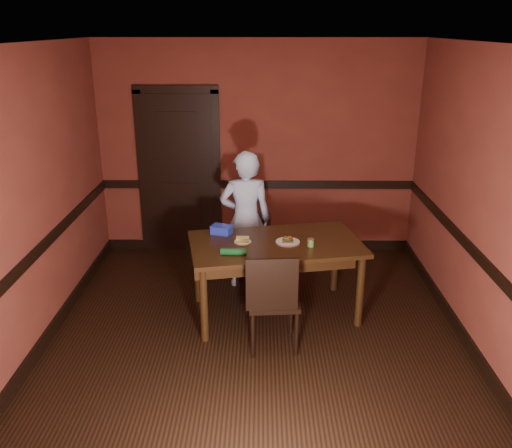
{
  "coord_description": "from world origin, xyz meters",
  "views": [
    {
      "loc": [
        0.05,
        -4.5,
        2.84
      ],
      "look_at": [
        0.0,
        0.35,
        1.05
      ],
      "focal_mm": 38.0,
      "sensor_mm": 36.0,
      "label": 1
    }
  ],
  "objects_px": {
    "dining_table": "(275,278)",
    "chair_far": "(253,253)",
    "sauce_jar": "(311,243)",
    "cheese_saucer": "(243,240)",
    "person": "(246,220)",
    "sandwich_plate": "(288,241)",
    "food_tub": "(222,230)",
    "chair_near": "(273,298)"
  },
  "relations": [
    {
      "from": "dining_table",
      "to": "person",
      "type": "height_order",
      "value": "person"
    },
    {
      "from": "dining_table",
      "to": "sauce_jar",
      "type": "relative_size",
      "value": 21.37
    },
    {
      "from": "sauce_jar",
      "to": "dining_table",
      "type": "bearing_deg",
      "value": 162.7
    },
    {
      "from": "person",
      "to": "sandwich_plate",
      "type": "height_order",
      "value": "person"
    },
    {
      "from": "chair_far",
      "to": "chair_near",
      "type": "height_order",
      "value": "chair_near"
    },
    {
      "from": "sandwich_plate",
      "to": "cheese_saucer",
      "type": "distance_m",
      "value": 0.45
    },
    {
      "from": "sauce_jar",
      "to": "food_tub",
      "type": "relative_size",
      "value": 0.32
    },
    {
      "from": "person",
      "to": "chair_near",
      "type": "bearing_deg",
      "value": 96.72
    },
    {
      "from": "chair_far",
      "to": "cheese_saucer",
      "type": "relative_size",
      "value": 4.94
    },
    {
      "from": "dining_table",
      "to": "person",
      "type": "xyz_separation_m",
      "value": [
        -0.32,
        0.68,
        0.39
      ]
    },
    {
      "from": "chair_far",
      "to": "cheese_saucer",
      "type": "bearing_deg",
      "value": -98.79
    },
    {
      "from": "sandwich_plate",
      "to": "food_tub",
      "type": "height_order",
      "value": "food_tub"
    },
    {
      "from": "sandwich_plate",
      "to": "cheese_saucer",
      "type": "height_order",
      "value": "sandwich_plate"
    },
    {
      "from": "dining_table",
      "to": "sandwich_plate",
      "type": "relative_size",
      "value": 7.05
    },
    {
      "from": "chair_far",
      "to": "food_tub",
      "type": "height_order",
      "value": "food_tub"
    },
    {
      "from": "cheese_saucer",
      "to": "person",
      "type": "bearing_deg",
      "value": 89.1
    },
    {
      "from": "sandwich_plate",
      "to": "cheese_saucer",
      "type": "relative_size",
      "value": 1.4
    },
    {
      "from": "dining_table",
      "to": "cheese_saucer",
      "type": "relative_size",
      "value": 9.89
    },
    {
      "from": "person",
      "to": "food_tub",
      "type": "distance_m",
      "value": 0.51
    },
    {
      "from": "person",
      "to": "food_tub",
      "type": "xyz_separation_m",
      "value": [
        -0.24,
        -0.45,
        0.05
      ]
    },
    {
      "from": "chair_near",
      "to": "sandwich_plate",
      "type": "distance_m",
      "value": 0.69
    },
    {
      "from": "chair_far",
      "to": "dining_table",
      "type": "bearing_deg",
      "value": -67.43
    },
    {
      "from": "dining_table",
      "to": "cheese_saucer",
      "type": "height_order",
      "value": "cheese_saucer"
    },
    {
      "from": "person",
      "to": "sauce_jar",
      "type": "relative_size",
      "value": 19.83
    },
    {
      "from": "sandwich_plate",
      "to": "food_tub",
      "type": "distance_m",
      "value": 0.72
    },
    {
      "from": "sauce_jar",
      "to": "cheese_saucer",
      "type": "bearing_deg",
      "value": 171.78
    },
    {
      "from": "chair_near",
      "to": "cheese_saucer",
      "type": "distance_m",
      "value": 0.74
    },
    {
      "from": "chair_near",
      "to": "food_tub",
      "type": "bearing_deg",
      "value": -62.08
    },
    {
      "from": "person",
      "to": "sauce_jar",
      "type": "xyz_separation_m",
      "value": [
        0.66,
        -0.78,
        0.05
      ]
    },
    {
      "from": "dining_table",
      "to": "chair_far",
      "type": "bearing_deg",
      "value": 101.16
    },
    {
      "from": "cheese_saucer",
      "to": "food_tub",
      "type": "relative_size",
      "value": 0.69
    },
    {
      "from": "dining_table",
      "to": "chair_far",
      "type": "relative_size",
      "value": 2.0
    },
    {
      "from": "chair_far",
      "to": "person",
      "type": "bearing_deg",
      "value": 132.91
    },
    {
      "from": "person",
      "to": "food_tub",
      "type": "height_order",
      "value": "person"
    },
    {
      "from": "sauce_jar",
      "to": "cheese_saucer",
      "type": "distance_m",
      "value": 0.68
    },
    {
      "from": "dining_table",
      "to": "chair_far",
      "type": "xyz_separation_m",
      "value": [
        -0.23,
        0.58,
        0.03
      ]
    },
    {
      "from": "chair_far",
      "to": "food_tub",
      "type": "distance_m",
      "value": 0.64
    },
    {
      "from": "person",
      "to": "sandwich_plate",
      "type": "bearing_deg",
      "value": 116.59
    },
    {
      "from": "dining_table",
      "to": "sauce_jar",
      "type": "height_order",
      "value": "sauce_jar"
    },
    {
      "from": "dining_table",
      "to": "food_tub",
      "type": "xyz_separation_m",
      "value": [
        -0.56,
        0.23,
        0.44
      ]
    },
    {
      "from": "dining_table",
      "to": "sandwich_plate",
      "type": "height_order",
      "value": "sandwich_plate"
    },
    {
      "from": "chair_far",
      "to": "food_tub",
      "type": "relative_size",
      "value": 3.41
    }
  ]
}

